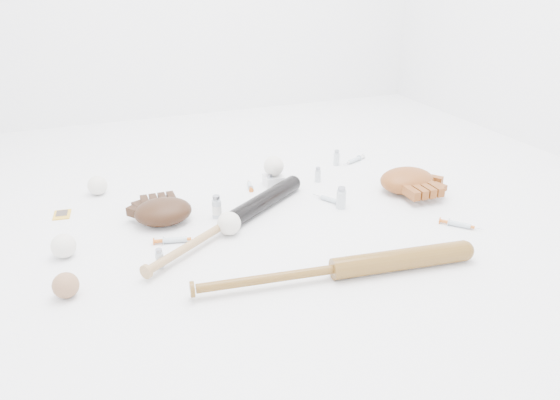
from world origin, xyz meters
name	(u,v)px	position (x,y,z in m)	size (l,w,h in m)	color
bat_dark	(231,220)	(-0.16, -0.03, 0.03)	(0.85, 0.06, 0.06)	black
bat_wood	(335,269)	(0.03, -0.45, 0.03)	(0.89, 0.07, 0.07)	brown
glove_dark	(163,211)	(-0.36, 0.11, 0.04)	(0.24, 0.24, 0.09)	black
glove_tan	(407,180)	(0.59, 0.03, 0.05)	(0.27, 0.27, 0.10)	brown
trading_card	(62,215)	(-0.70, 0.30, 0.00)	(0.06, 0.08, 0.00)	gold
pedestal	(274,180)	(0.12, 0.28, 0.02)	(0.08, 0.08, 0.04)	white
baseball_on_pedestal	(274,166)	(0.12, 0.28, 0.08)	(0.08, 0.08, 0.08)	silver
baseball_left	(64,246)	(-0.70, -0.02, 0.04)	(0.08, 0.08, 0.08)	silver
baseball_upper	(97,185)	(-0.56, 0.45, 0.04)	(0.08, 0.08, 0.08)	silver
baseball_mid	(229,223)	(-0.18, -0.07, 0.04)	(0.08, 0.08, 0.08)	silver
baseball_aged	(66,285)	(-0.70, -0.26, 0.04)	(0.07, 0.07, 0.07)	#906545
syringe_0	(175,240)	(-0.36, -0.06, 0.01)	(0.17, 0.03, 0.02)	#ADBCC6
syringe_1	(329,199)	(0.26, 0.05, 0.01)	(0.16, 0.03, 0.02)	#ADBCC6
syringe_2	(250,185)	(0.02, 0.30, 0.01)	(0.13, 0.02, 0.02)	#ADBCC6
syringe_3	(460,224)	(0.59, -0.31, 0.01)	(0.16, 0.03, 0.02)	#ADBCC6
syringe_4	(354,160)	(0.56, 0.40, 0.01)	(0.17, 0.03, 0.02)	#ADBCC6
vial_0	(337,158)	(0.47, 0.40, 0.04)	(0.03, 0.03, 0.07)	silver
vial_1	(270,181)	(0.10, 0.26, 0.03)	(0.02, 0.02, 0.06)	silver
vial_2	(217,207)	(-0.18, 0.08, 0.04)	(0.03, 0.03, 0.08)	silver
vial_3	(341,198)	(0.27, -0.02, 0.04)	(0.04, 0.04, 0.08)	silver
vial_4	(160,258)	(-0.43, -0.20, 0.03)	(0.03, 0.03, 0.06)	silver
vial_5	(318,175)	(0.31, 0.25, 0.03)	(0.02, 0.02, 0.06)	silver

